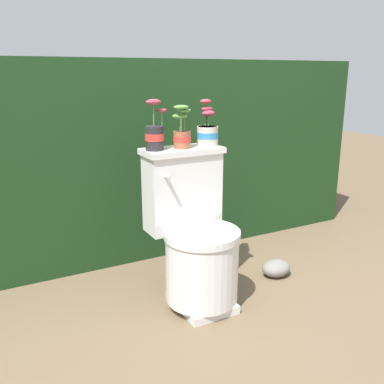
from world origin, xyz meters
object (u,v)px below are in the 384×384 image
object	(u,v)px
potted_plant_left	(155,134)
garden_stone	(276,268)
potted_plant_midleft	(182,133)
toilet	(195,239)
potted_plant_middle	(207,132)

from	to	relation	value
potted_plant_left	garden_stone	distance (m)	1.10
potted_plant_left	potted_plant_midleft	bearing A→B (deg)	-5.33
potted_plant_left	potted_plant_midleft	size ratio (longest dim) A/B	1.14
toilet	potted_plant_left	size ratio (longest dim) A/B	3.18
toilet	potted_plant_left	distance (m)	0.58
potted_plant_left	garden_stone	xyz separation A→B (m)	(0.71, -0.13, -0.84)
potted_plant_middle	garden_stone	size ratio (longest dim) A/B	1.36
toilet	garden_stone	size ratio (longest dim) A/B	4.50
potted_plant_left	garden_stone	world-z (taller)	potted_plant_left
toilet	potted_plant_left	xyz separation A→B (m)	(-0.15, 0.14, 0.54)
toilet	potted_plant_middle	distance (m)	0.57
potted_plant_midleft	potted_plant_middle	distance (m)	0.16
toilet	potted_plant_middle	world-z (taller)	potted_plant_middle
potted_plant_midleft	garden_stone	distance (m)	1.01
potted_plant_midleft	garden_stone	size ratio (longest dim) A/B	1.24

